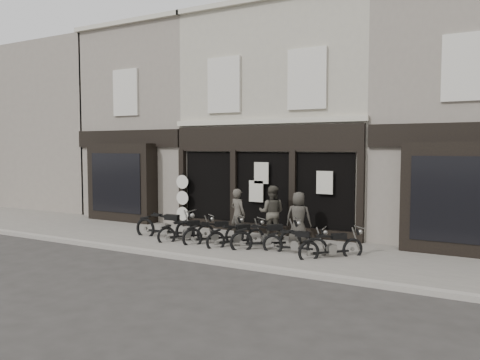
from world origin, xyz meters
The scene contains 18 objects.
ground_plane centered at (0.00, 0.00, 0.00)m, with size 90.00×90.00×0.00m, color #2D2B28.
pavement centered at (0.00, 0.90, 0.06)m, with size 30.00×4.20×0.12m, color #68635B.
kerb centered at (0.00, -1.25, 0.07)m, with size 30.00×0.25×0.13m, color gray.
central_building centered at (0.00, 5.95, 4.08)m, with size 7.30×6.22×8.34m.
neighbour_left centered at (-6.35, 5.90, 4.04)m, with size 5.60×6.73×8.34m.
neighbour_right centered at (6.35, 5.90, 4.04)m, with size 5.60×6.73×8.34m.
filler_left centered at (-14.50, 6.00, 4.10)m, with size 11.00×6.00×8.20m, color gray.
motorcycle_0 centered at (-2.47, 0.57, 0.44)m, with size 2.31×0.63×1.10m.
motorcycle_1 centered at (-1.55, 0.51, 0.36)m, with size 1.38×1.62×0.92m.
motorcycle_2 centered at (-0.54, 0.58, 0.39)m, with size 1.54×1.64×0.97m.
motorcycle_3 centered at (0.27, 0.57, 0.37)m, with size 1.35×1.69×0.94m.
motorcycle_4 centered at (1.28, 0.61, 0.41)m, with size 1.87×1.51×1.04m.
motorcycle_5 centered at (2.22, 0.55, 0.36)m, with size 1.91×0.55×0.92m.
motorcycle_6 centered at (3.30, 0.53, 0.37)m, with size 1.52×1.55×0.94m.
man_left centered at (-0.23, 1.53, 0.95)m, with size 0.61×0.40×1.67m, color #454139.
man_centre centered at (0.76, 2.06, 1.01)m, with size 0.86×0.67×1.77m, color #464238.
man_right centered at (1.78, 1.86, 0.94)m, with size 0.80×0.52×1.63m, color #36332D.
advert_sign_post centered at (-3.27, 2.65, 1.05)m, with size 0.53×0.34×2.16m.
Camera 1 is at (7.26, -11.77, 3.14)m, focal length 35.00 mm.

